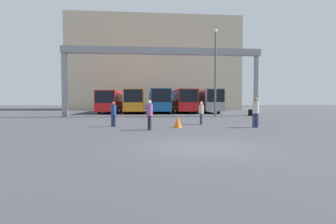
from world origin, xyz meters
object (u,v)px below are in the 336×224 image
at_px(lamp_post, 215,70).
at_px(traffic_cone, 178,122).
at_px(bus_slot_3, 183,100).
at_px(pedestrian_near_right, 150,114).
at_px(tire_stack, 253,113).
at_px(bus_slot_1, 135,100).
at_px(pedestrian_near_center, 256,112).
at_px(pedestrian_near_left, 114,113).
at_px(bus_slot_2, 159,100).
at_px(bus_slot_4, 206,100).
at_px(pedestrian_mid_left, 201,112).
at_px(bus_slot_0, 111,101).

bearing_deg(lamp_post, traffic_cone, -116.45).
bearing_deg(bus_slot_3, pedestrian_near_right, -103.05).
relative_size(traffic_cone, tire_stack, 0.68).
bearing_deg(bus_slot_1, pedestrian_near_center, -69.56).
bearing_deg(traffic_cone, pedestrian_near_left, 165.82).
xyz_separation_m(tire_stack, lamp_post, (-4.85, -1.92, 4.50)).
height_order(bus_slot_2, pedestrian_near_left, bus_slot_2).
distance_m(pedestrian_near_center, lamp_post, 11.53).
bearing_deg(bus_slot_4, bus_slot_3, -173.13).
bearing_deg(pedestrian_mid_left, lamp_post, -13.65).
bearing_deg(tire_stack, lamp_post, -158.43).
distance_m(bus_slot_1, bus_slot_3, 6.88).
bearing_deg(traffic_cone, pedestrian_near_right, -146.74).
distance_m(pedestrian_near_center, pedestrian_mid_left, 3.78).
bearing_deg(bus_slot_1, bus_slot_2, -3.39).
bearing_deg(pedestrian_near_right, pedestrian_near_left, -122.81).
relative_size(pedestrian_near_left, lamp_post, 0.18).
height_order(pedestrian_mid_left, traffic_cone, pedestrian_mid_left).
distance_m(bus_slot_3, bus_slot_4, 3.45).
bearing_deg(bus_slot_2, pedestrian_near_right, -94.44).
bearing_deg(pedestrian_near_left, bus_slot_4, 58.47).
xyz_separation_m(bus_slot_0, pedestrian_near_left, (2.82, -21.27, -0.88)).
relative_size(bus_slot_3, traffic_cone, 14.57).
bearing_deg(pedestrian_near_left, bus_slot_3, 66.04).
distance_m(traffic_cone, lamp_post, 12.58).
relative_size(tire_stack, lamp_post, 0.12).
xyz_separation_m(bus_slot_4, pedestrian_mid_left, (-4.93, -19.59, -1.03)).
xyz_separation_m(bus_slot_2, traffic_cone, (-0.00, -21.62, -1.52)).
bearing_deg(pedestrian_near_left, pedestrian_near_right, -47.49).
height_order(pedestrian_near_center, pedestrian_near_left, pedestrian_near_center).
xyz_separation_m(bus_slot_0, traffic_cone, (6.85, -22.29, -1.38)).
bearing_deg(bus_slot_0, bus_slot_4, -2.62).
relative_size(bus_slot_2, pedestrian_near_left, 6.89).
xyz_separation_m(bus_slot_2, lamp_post, (5.23, -11.10, 2.98)).
distance_m(bus_slot_4, pedestrian_near_center, 22.11).
height_order(bus_slot_2, pedestrian_near_right, bus_slot_2).
height_order(bus_slot_1, pedestrian_mid_left, bus_slot_1).
bearing_deg(bus_slot_4, bus_slot_2, -179.63).
distance_m(bus_slot_1, pedestrian_near_left, 20.84).
xyz_separation_m(traffic_cone, tire_stack, (10.09, 12.44, 0.01)).
bearing_deg(bus_slot_3, bus_slot_1, 175.23).
relative_size(bus_slot_4, pedestrian_near_center, 6.01).
distance_m(bus_slot_1, pedestrian_mid_left, 20.48).
bearing_deg(bus_slot_2, pedestrian_near_center, -77.60).
height_order(bus_slot_0, bus_slot_1, bus_slot_1).
bearing_deg(pedestrian_near_center, bus_slot_0, 130.43).
distance_m(bus_slot_3, traffic_cone, 21.58).
relative_size(bus_slot_3, bus_slot_4, 0.93).
distance_m(pedestrian_near_right, lamp_post, 14.18).
height_order(bus_slot_0, tire_stack, bus_slot_0).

